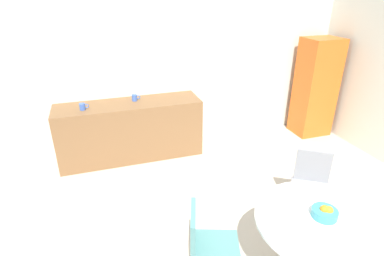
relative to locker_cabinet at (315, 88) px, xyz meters
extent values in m
cube|color=silver|center=(-2.55, 0.45, 0.44)|extent=(6.00, 0.10, 2.60)
cube|color=brown|center=(-3.26, 0.10, -0.41)|extent=(2.16, 0.60, 0.90)
cube|color=orange|center=(0.00, 0.00, 0.00)|extent=(0.60, 0.50, 1.71)
cylinder|color=silver|center=(-2.05, -2.78, -0.46)|extent=(0.08, 0.08, 0.73)
cylinder|color=white|center=(-2.05, -2.78, -0.11)|extent=(1.11, 1.11, 0.03)
cylinder|color=silver|center=(-1.52, -2.27, -0.64)|extent=(0.02, 0.02, 0.42)
cylinder|color=silver|center=(-1.78, -2.09, -0.64)|extent=(0.02, 0.02, 0.42)
cylinder|color=silver|center=(-1.34, -2.01, -0.64)|extent=(0.02, 0.02, 0.42)
cylinder|color=silver|center=(-1.60, -1.83, -0.64)|extent=(0.02, 0.02, 0.42)
cube|color=gray|center=(-1.56, -2.05, -0.42)|extent=(0.58, 0.58, 0.03)
cube|color=gray|center=(-1.45, -1.89, -0.22)|extent=(0.34, 0.24, 0.38)
cylinder|color=silver|center=(-2.68, -2.40, -0.64)|extent=(0.02, 0.02, 0.42)
cylinder|color=silver|center=(-2.98, -2.30, -0.64)|extent=(0.02, 0.02, 0.42)
cube|color=teal|center=(-2.88, -2.50, -0.42)|extent=(0.53, 0.53, 0.03)
cube|color=teal|center=(-3.06, -2.44, -0.22)|extent=(0.16, 0.37, 0.38)
cylinder|color=teal|center=(-2.02, -2.74, -0.06)|extent=(0.21, 0.21, 0.07)
sphere|color=yellow|center=(-2.00, -2.76, -0.03)|extent=(0.07, 0.07, 0.07)
sphere|color=#66B233|center=(-2.02, -2.74, -0.03)|extent=(0.07, 0.07, 0.07)
sphere|color=orange|center=(-2.02, -2.74, -0.03)|extent=(0.07, 0.07, 0.07)
cylinder|color=#3F66BF|center=(-3.90, 0.02, 0.09)|extent=(0.08, 0.08, 0.09)
torus|color=#3F66BF|center=(-3.84, 0.02, 0.10)|extent=(0.06, 0.01, 0.06)
cylinder|color=#3F66BF|center=(-3.15, 0.17, 0.09)|extent=(0.08, 0.08, 0.09)
torus|color=#3F66BF|center=(-3.09, 0.17, 0.10)|extent=(0.06, 0.01, 0.06)
camera|label=1|loc=(-3.67, -4.33, 1.65)|focal=28.93mm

